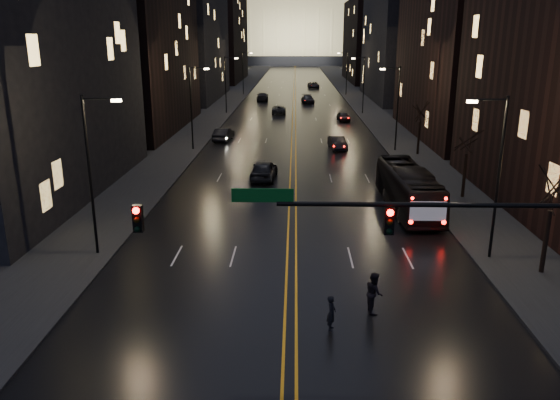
# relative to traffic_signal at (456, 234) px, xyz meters

# --- Properties ---
(ground) EXTENTS (900.00, 900.00, 0.00)m
(ground) POSITION_rel_traffic_signal_xyz_m (-5.91, 0.00, -5.10)
(ground) COLOR black
(ground) RESTS_ON ground
(road) EXTENTS (20.00, 320.00, 0.02)m
(road) POSITION_rel_traffic_signal_xyz_m (-5.91, 130.00, -5.09)
(road) COLOR black
(road) RESTS_ON ground
(sidewalk_left) EXTENTS (8.00, 320.00, 0.16)m
(sidewalk_left) POSITION_rel_traffic_signal_xyz_m (-19.91, 130.00, -5.02)
(sidewalk_left) COLOR black
(sidewalk_left) RESTS_ON ground
(sidewalk_right) EXTENTS (8.00, 320.00, 0.16)m
(sidewalk_right) POSITION_rel_traffic_signal_xyz_m (8.09, 130.00, -5.02)
(sidewalk_right) COLOR black
(sidewalk_right) RESTS_ON ground
(center_line) EXTENTS (0.62, 320.00, 0.01)m
(center_line) POSITION_rel_traffic_signal_xyz_m (-5.91, 130.00, -5.08)
(center_line) COLOR orange
(center_line) RESTS_ON road
(building_left_near) EXTENTS (12.00, 28.00, 22.00)m
(building_left_near) POSITION_rel_traffic_signal_xyz_m (-26.91, 22.00, 5.90)
(building_left_near) COLOR black
(building_left_near) RESTS_ON ground
(building_left_mid) EXTENTS (12.00, 30.00, 28.00)m
(building_left_mid) POSITION_rel_traffic_signal_xyz_m (-26.91, 54.00, 8.90)
(building_left_mid) COLOR black
(building_left_mid) RESTS_ON ground
(building_left_far) EXTENTS (12.00, 34.00, 20.00)m
(building_left_far) POSITION_rel_traffic_signal_xyz_m (-26.91, 92.00, 4.90)
(building_left_far) COLOR black
(building_left_far) RESTS_ON ground
(building_left_dist) EXTENTS (12.00, 40.00, 24.00)m
(building_left_dist) POSITION_rel_traffic_signal_xyz_m (-26.91, 140.00, 6.90)
(building_left_dist) COLOR black
(building_left_dist) RESTS_ON ground
(building_right_mid) EXTENTS (12.00, 34.00, 26.00)m
(building_right_mid) POSITION_rel_traffic_signal_xyz_m (15.09, 92.00, 7.90)
(building_right_mid) COLOR black
(building_right_mid) RESTS_ON ground
(building_right_dist) EXTENTS (12.00, 40.00, 22.00)m
(building_right_dist) POSITION_rel_traffic_signal_xyz_m (15.09, 140.00, 5.90)
(building_right_dist) COLOR black
(building_right_dist) RESTS_ON ground
(capitol) EXTENTS (90.00, 50.00, 58.50)m
(capitol) POSITION_rel_traffic_signal_xyz_m (-5.91, 250.00, 12.05)
(capitol) COLOR black
(capitol) RESTS_ON ground
(traffic_signal) EXTENTS (17.29, 0.45, 7.00)m
(traffic_signal) POSITION_rel_traffic_signal_xyz_m (0.00, 0.00, 0.00)
(traffic_signal) COLOR black
(traffic_signal) RESTS_ON ground
(streetlamp_right_near) EXTENTS (2.13, 0.25, 9.00)m
(streetlamp_right_near) POSITION_rel_traffic_signal_xyz_m (4.91, 10.00, -0.02)
(streetlamp_right_near) COLOR black
(streetlamp_right_near) RESTS_ON ground
(streetlamp_left_near) EXTENTS (2.13, 0.25, 9.00)m
(streetlamp_left_near) POSITION_rel_traffic_signal_xyz_m (-16.72, 10.00, -0.02)
(streetlamp_left_near) COLOR black
(streetlamp_left_near) RESTS_ON ground
(streetlamp_right_mid) EXTENTS (2.13, 0.25, 9.00)m
(streetlamp_right_mid) POSITION_rel_traffic_signal_xyz_m (4.91, 40.00, -0.02)
(streetlamp_right_mid) COLOR black
(streetlamp_right_mid) RESTS_ON ground
(streetlamp_left_mid) EXTENTS (2.13, 0.25, 9.00)m
(streetlamp_left_mid) POSITION_rel_traffic_signal_xyz_m (-16.72, 40.00, -0.02)
(streetlamp_left_mid) COLOR black
(streetlamp_left_mid) RESTS_ON ground
(streetlamp_right_far) EXTENTS (2.13, 0.25, 9.00)m
(streetlamp_right_far) POSITION_rel_traffic_signal_xyz_m (4.91, 70.00, -0.02)
(streetlamp_right_far) COLOR black
(streetlamp_right_far) RESTS_ON ground
(streetlamp_left_far) EXTENTS (2.13, 0.25, 9.00)m
(streetlamp_left_far) POSITION_rel_traffic_signal_xyz_m (-16.72, 70.00, -0.02)
(streetlamp_left_far) COLOR black
(streetlamp_left_far) RESTS_ON ground
(streetlamp_right_dist) EXTENTS (2.13, 0.25, 9.00)m
(streetlamp_right_dist) POSITION_rel_traffic_signal_xyz_m (4.91, 100.00, -0.02)
(streetlamp_right_dist) COLOR black
(streetlamp_right_dist) RESTS_ON ground
(streetlamp_left_dist) EXTENTS (2.13, 0.25, 9.00)m
(streetlamp_left_dist) POSITION_rel_traffic_signal_xyz_m (-16.72, 100.00, -0.02)
(streetlamp_left_dist) COLOR black
(streetlamp_left_dist) RESTS_ON ground
(tree_right_near) EXTENTS (2.40, 2.40, 6.65)m
(tree_right_near) POSITION_rel_traffic_signal_xyz_m (7.09, 8.00, -0.58)
(tree_right_near) COLOR black
(tree_right_near) RESTS_ON ground
(tree_right_mid) EXTENTS (2.40, 2.40, 6.65)m
(tree_right_mid) POSITION_rel_traffic_signal_xyz_m (7.09, 22.00, -0.58)
(tree_right_mid) COLOR black
(tree_right_mid) RESTS_ON ground
(tree_right_far) EXTENTS (2.40, 2.40, 6.65)m
(tree_right_far) POSITION_rel_traffic_signal_xyz_m (7.09, 38.00, -0.58)
(tree_right_far) COLOR black
(tree_right_far) RESTS_ON ground
(bus) EXTENTS (3.00, 11.16, 3.08)m
(bus) POSITION_rel_traffic_signal_xyz_m (2.30, 19.09, -3.56)
(bus) COLOR black
(bus) RESTS_ON ground
(oncoming_car_a) EXTENTS (2.40, 5.17, 1.71)m
(oncoming_car_a) POSITION_rel_traffic_signal_xyz_m (-8.43, 27.52, -4.25)
(oncoming_car_a) COLOR black
(oncoming_car_a) RESTS_ON ground
(oncoming_car_b) EXTENTS (2.18, 4.86, 1.55)m
(oncoming_car_b) POSITION_rel_traffic_signal_xyz_m (-14.28, 45.79, -4.33)
(oncoming_car_b) COLOR black
(oncoming_car_b) RESTS_ON ground
(oncoming_car_c) EXTENTS (2.34, 4.87, 1.34)m
(oncoming_car_c) POSITION_rel_traffic_signal_xyz_m (-8.41, 70.10, -4.43)
(oncoming_car_c) COLOR black
(oncoming_car_c) RESTS_ON ground
(oncoming_car_d) EXTENTS (2.46, 5.59, 1.60)m
(oncoming_car_d) POSITION_rel_traffic_signal_xyz_m (-12.14, 88.84, -4.30)
(oncoming_car_d) COLOR black
(oncoming_car_d) RESTS_ON ground
(receding_car_a) EXTENTS (2.04, 4.49, 1.43)m
(receding_car_a) POSITION_rel_traffic_signal_xyz_m (-1.08, 40.96, -4.39)
(receding_car_a) COLOR black
(receding_car_a) RESTS_ON ground
(receding_car_b) EXTENTS (1.95, 4.11, 1.36)m
(receding_car_b) POSITION_rel_traffic_signal_xyz_m (1.38, 62.34, -4.43)
(receding_car_b) COLOR black
(receding_car_b) RESTS_ON ground
(receding_car_c) EXTENTS (2.59, 5.43, 1.53)m
(receding_car_c) POSITION_rel_traffic_signal_xyz_m (-3.41, 84.76, -4.34)
(receding_car_c) COLOR black
(receding_car_c) RESTS_ON ground
(receding_car_d) EXTENTS (2.87, 5.57, 1.50)m
(receding_car_d) POSITION_rel_traffic_signal_xyz_m (-1.30, 117.18, -4.35)
(receding_car_d) COLOR black
(receding_car_d) RESTS_ON ground
(pedestrian_a) EXTENTS (0.49, 0.64, 1.56)m
(pedestrian_a) POSITION_rel_traffic_signal_xyz_m (-4.19, 2.11, -4.32)
(pedestrian_a) COLOR black
(pedestrian_a) RESTS_ON ground
(pedestrian_b) EXTENTS (0.58, 0.96, 1.90)m
(pedestrian_b) POSITION_rel_traffic_signal_xyz_m (-2.19, 3.74, -4.15)
(pedestrian_b) COLOR black
(pedestrian_b) RESTS_ON ground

